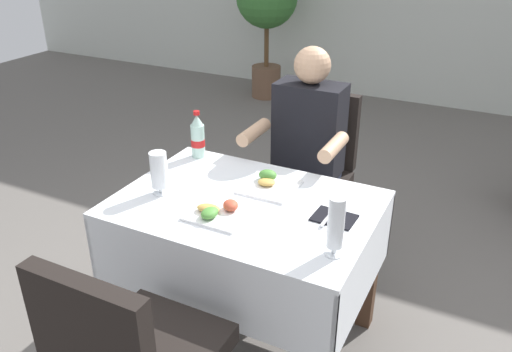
# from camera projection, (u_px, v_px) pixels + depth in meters

# --- Properties ---
(ground_plane) EXTENTS (11.00, 11.00, 0.00)m
(ground_plane) POSITION_uv_depth(u_px,v_px,m) (245.00, 328.00, 2.60)
(ground_plane) COLOR #66605B
(main_dining_table) EXTENTS (1.11, 0.78, 0.74)m
(main_dining_table) POSITION_uv_depth(u_px,v_px,m) (246.00, 237.00, 2.32)
(main_dining_table) COLOR white
(main_dining_table) RESTS_ON ground
(chair_far_diner_seat) EXTENTS (0.44, 0.50, 0.97)m
(chair_far_diner_seat) POSITION_uv_depth(u_px,v_px,m) (310.00, 170.00, 2.95)
(chair_far_diner_seat) COLOR black
(chair_far_diner_seat) RESTS_ON ground
(seated_diner_far) EXTENTS (0.50, 0.46, 1.26)m
(seated_diner_far) POSITION_uv_depth(u_px,v_px,m) (304.00, 151.00, 2.79)
(seated_diner_far) COLOR #282D42
(seated_diner_far) RESTS_ON ground
(plate_near_camera) EXTENTS (0.24, 0.24, 0.05)m
(plate_near_camera) POSITION_uv_depth(u_px,v_px,m) (219.00, 211.00, 2.14)
(plate_near_camera) COLOR white
(plate_near_camera) RESTS_ON main_dining_table
(plate_far_diner) EXTENTS (0.24, 0.24, 0.06)m
(plate_far_diner) POSITION_uv_depth(u_px,v_px,m) (269.00, 183.00, 2.36)
(plate_far_diner) COLOR white
(plate_far_diner) RESTS_ON main_dining_table
(beer_glass_left) EXTENTS (0.07, 0.07, 0.23)m
(beer_glass_left) POSITION_uv_depth(u_px,v_px,m) (336.00, 225.00, 1.84)
(beer_glass_left) COLOR white
(beer_glass_left) RESTS_ON main_dining_table
(beer_glass_middle) EXTENTS (0.08, 0.08, 0.20)m
(beer_glass_middle) POSITION_uv_depth(u_px,v_px,m) (159.00, 172.00, 2.26)
(beer_glass_middle) COLOR white
(beer_glass_middle) RESTS_ON main_dining_table
(cola_bottle_primary) EXTENTS (0.07, 0.07, 0.24)m
(cola_bottle_primary) POSITION_uv_depth(u_px,v_px,m) (198.00, 137.00, 2.62)
(cola_bottle_primary) COLOR silver
(cola_bottle_primary) RESTS_ON main_dining_table
(napkin_cutlery_set) EXTENTS (0.17, 0.19, 0.01)m
(napkin_cutlery_set) POSITION_uv_depth(u_px,v_px,m) (334.00, 218.00, 2.12)
(napkin_cutlery_set) COLOR black
(napkin_cutlery_set) RESTS_ON main_dining_table
(potted_plant_corner) EXTENTS (0.65, 0.65, 1.41)m
(potted_plant_corner) POSITION_uv_depth(u_px,v_px,m) (267.00, 7.00, 5.51)
(potted_plant_corner) COLOR brown
(potted_plant_corner) RESTS_ON ground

